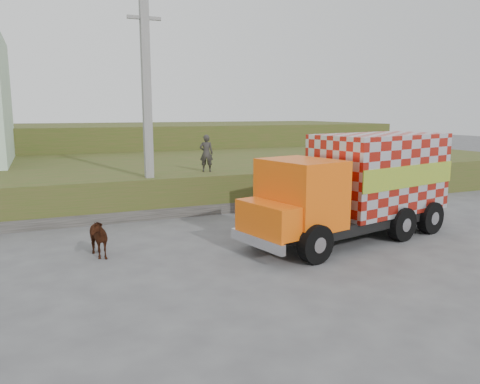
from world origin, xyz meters
name	(u,v)px	position (x,y,z in m)	size (l,w,h in m)	color
ground	(218,245)	(0.00, 0.00, 0.00)	(120.00, 120.00, 0.00)	#474749
embankment	(146,177)	(0.00, 10.00, 0.75)	(40.00, 12.00, 1.50)	#374D19
embankment_far	(111,146)	(0.00, 22.00, 1.50)	(40.00, 12.00, 3.00)	#374D19
retaining_strip	(126,216)	(-2.00, 4.20, 0.20)	(16.00, 0.50, 0.40)	#595651
utility_pole	(147,108)	(-1.00, 4.60, 4.08)	(1.20, 0.30, 8.00)	gray
cargo_truck	(359,185)	(4.40, -0.84, 1.67)	(7.58, 3.85, 3.24)	black
cow	(95,237)	(-3.47, 0.30, 0.55)	(0.60, 1.31, 1.11)	#33150C
pedestrian	(206,153)	(1.54, 5.41, 2.26)	(0.55, 0.36, 1.51)	#282624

